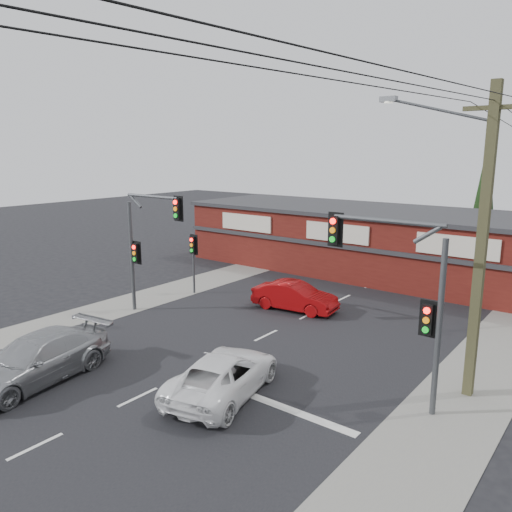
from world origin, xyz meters
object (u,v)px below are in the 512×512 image
Objects in this scene: shop_building at (380,241)px; red_sedan at (295,296)px; utility_pole at (478,234)px; white_suv at (223,374)px; silver_suv at (36,359)px.

red_sedan is at bearing -90.08° from shop_building.
utility_pole reaches higher than shop_building.
red_sedan is at bearing 157.07° from utility_pole.
white_suv is at bearing -168.06° from red_sedan.
white_suv is 9.42m from red_sedan.
silver_suv reaches higher than red_sedan.
silver_suv is 0.20× the size of shop_building.
utility_pole reaches higher than silver_suv.
shop_building is (2.76, 22.26, 1.32)m from silver_suv.
shop_building is 17.15m from utility_pole.
red_sedan is (2.74, 12.22, -0.10)m from silver_suv.
red_sedan is 0.43× the size of utility_pole.
shop_building is at bearing -7.12° from red_sedan.
white_suv is 0.89× the size of silver_suv.
utility_pole is at bearing -56.24° from shop_building.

